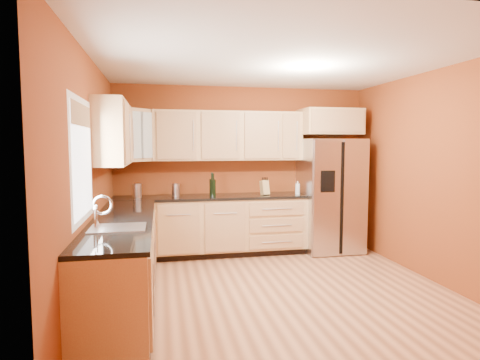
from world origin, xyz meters
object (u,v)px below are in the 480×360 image
Objects in this scene: wine_bottle_a at (213,185)px; knife_block at (265,188)px; soap_dispenser at (298,188)px; refrigerator at (330,195)px; canister_left at (176,190)px.

wine_bottle_a is 1.54× the size of knife_block.
wine_bottle_a reaches higher than knife_block.
soap_dispenser is at bearing -1.04° from wine_bottle_a.
knife_block is (0.80, 0.01, -0.06)m from wine_bottle_a.
wine_bottle_a reaches higher than soap_dispenser.
refrigerator reaches higher than wine_bottle_a.
wine_bottle_a is at bearing 179.61° from refrigerator.
wine_bottle_a is (-1.87, 0.01, 0.20)m from refrigerator.
canister_left is 0.56m from wine_bottle_a.
canister_left is 0.86× the size of knife_block.
soap_dispenser is (-0.55, -0.01, 0.13)m from refrigerator.
canister_left is at bearing 162.26° from knife_block.
soap_dispenser is at bearing -178.83° from refrigerator.
soap_dispenser is at bearing -17.74° from knife_block.
refrigerator is at bearing -2.38° from canister_left.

